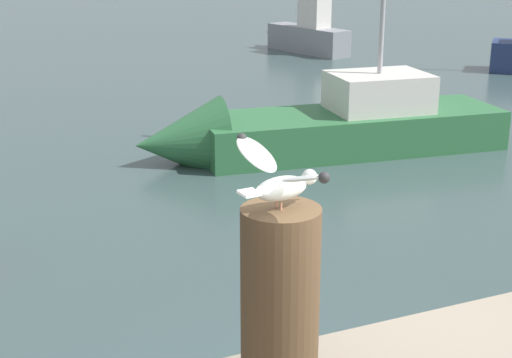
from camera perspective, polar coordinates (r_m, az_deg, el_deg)
mooring_post at (r=3.25m, az=1.79°, el=-9.19°), size 0.33×0.33×0.84m
seagull at (r=3.04m, az=1.95°, el=0.04°), size 0.39×0.67×0.24m
boat_grey at (r=23.14m, az=3.63°, el=10.70°), size 1.51×3.45×1.63m
boat_green at (r=12.37m, az=3.73°, el=3.74°), size 6.15×2.14×4.95m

